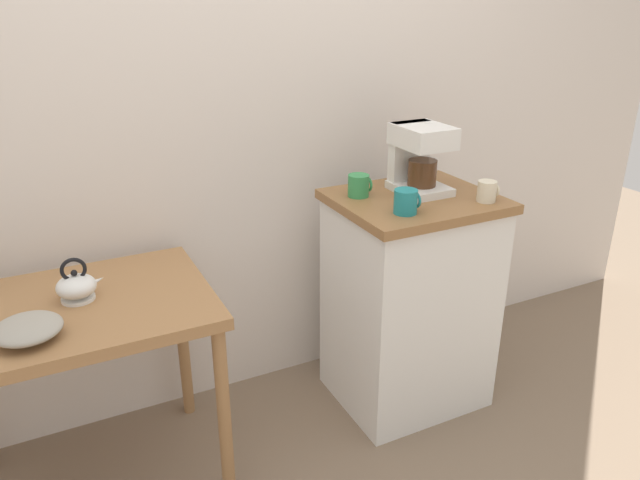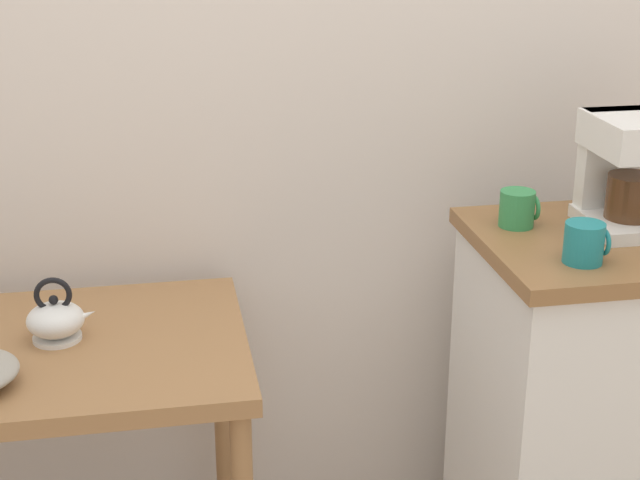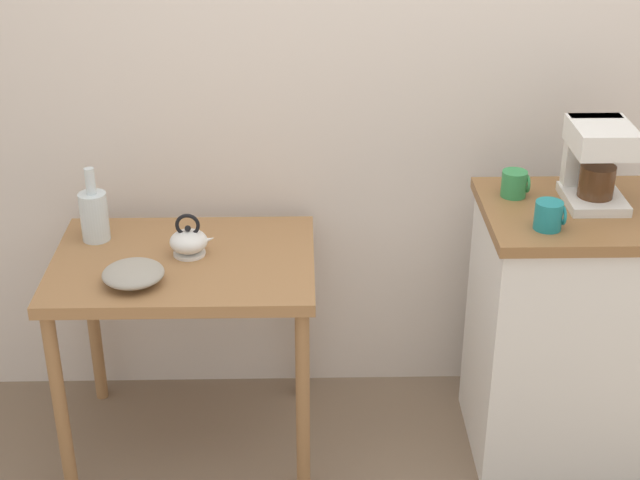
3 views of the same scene
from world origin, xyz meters
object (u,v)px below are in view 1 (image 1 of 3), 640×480
mug_dark_teal (406,202)px  mug_tall_green (359,186)px  mug_small_cream (487,191)px  teakettle (77,286)px  bowl_stoneware (28,329)px  coffee_maker (418,155)px

mug_dark_teal → mug_tall_green: (-0.05, 0.24, -0.00)m
mug_small_cream → teakettle: bearing=171.4°
mug_tall_green → mug_small_cream: size_ratio=1.12×
bowl_stoneware → coffee_maker: size_ratio=0.72×
bowl_stoneware → mug_dark_teal: size_ratio=2.09×
teakettle → mug_tall_green: bearing=2.5°
coffee_maker → mug_small_cream: size_ratio=3.34×
teakettle → mug_dark_teal: size_ratio=1.66×
coffee_maker → mug_dark_teal: bearing=-132.8°
bowl_stoneware → mug_small_cream: 1.59m
bowl_stoneware → mug_tall_green: bearing=11.0°
bowl_stoneware → teakettle: (0.15, 0.19, 0.01)m
mug_dark_teal → mug_small_cream: bearing=-4.2°
coffee_maker → mug_small_cream: coffee_maker is taller
teakettle → mug_small_cream: bearing=-8.6°
teakettle → mug_dark_teal: (1.09, -0.19, 0.17)m
teakettle → coffee_maker: coffee_maker is taller
bowl_stoneware → coffee_maker: bearing=7.7°
mug_dark_teal → mug_tall_green: 0.24m
teakettle → mug_tall_green: (1.04, 0.05, 0.17)m
teakettle → coffee_maker: size_ratio=0.57×
mug_tall_green → mug_small_cream: bearing=-33.7°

